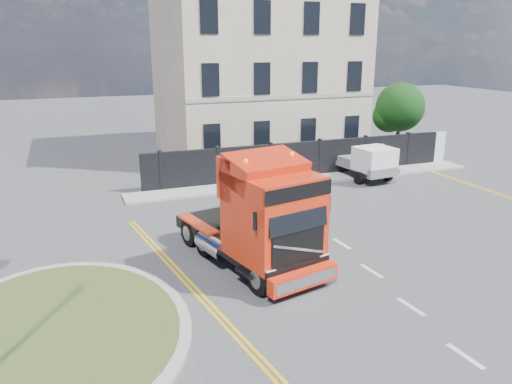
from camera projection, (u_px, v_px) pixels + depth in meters
name	position (u px, v px, depth m)	size (l,w,h in m)	color
ground	(265.00, 251.00, 17.99)	(120.00, 120.00, 0.00)	#424244
traffic_island	(57.00, 330.00, 12.86)	(6.80, 6.80, 0.17)	#9A9994
hoarding_fence	(312.00, 159.00, 28.02)	(18.80, 0.25, 2.00)	black
georgian_building	(255.00, 66.00, 33.18)	(12.30, 10.30, 12.80)	beige
tree	(397.00, 109.00, 32.92)	(3.20, 3.20, 4.80)	#382619
pavement_far	(310.00, 180.00, 27.29)	(20.00, 1.60, 0.12)	#9A9994
truck	(262.00, 220.00, 16.06)	(3.71, 6.76, 3.84)	black
flatbed_pickup	(368.00, 162.00, 27.17)	(2.28, 4.77, 1.92)	slate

